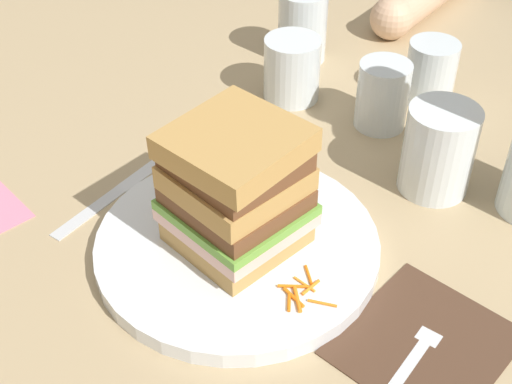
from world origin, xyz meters
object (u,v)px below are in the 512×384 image
object	(u,v)px
napkin_dark	(425,343)
empty_tumbler_0	(431,71)
main_plate	(237,246)
fork	(413,358)
sandwich	(236,189)
empty_tumbler_2	(383,95)
empty_tumbler_1	(302,26)
empty_tumbler_3	(292,69)
knife	(120,190)
juice_glass	(438,153)

from	to	relation	value
napkin_dark	empty_tumbler_0	size ratio (longest dim) A/B	1.83
main_plate	fork	bearing A→B (deg)	-3.36
empty_tumbler_0	sandwich	bearing A→B (deg)	-92.40
napkin_dark	fork	xyz separation A→B (m)	(0.00, -0.02, 0.00)
empty_tumbler_2	empty_tumbler_1	bearing A→B (deg)	155.42
main_plate	fork	xyz separation A→B (m)	(0.20, -0.01, -0.00)
sandwich	empty_tumbler_2	xyz separation A→B (m)	(-0.00, 0.28, -0.04)
empty_tumbler_1	empty_tumbler_2	world-z (taller)	empty_tumbler_1
empty_tumbler_1	empty_tumbler_3	size ratio (longest dim) A/B	1.20
knife	empty_tumbler_0	xyz separation A→B (m)	(0.18, 0.37, 0.04)
knife	empty_tumbler_0	size ratio (longest dim) A/B	2.56
fork	knife	xyz separation A→B (m)	(-0.36, 0.01, -0.00)
juice_glass	main_plate	bearing A→B (deg)	-116.45
empty_tumbler_0	napkin_dark	bearing A→B (deg)	-63.08
empty_tumbler_0	empty_tumbler_1	world-z (taller)	empty_tumbler_1
empty_tumbler_1	main_plate	bearing A→B (deg)	-64.24
sandwich	empty_tumbler_3	xyz separation A→B (m)	(-0.13, 0.27, -0.04)
sandwich	napkin_dark	xyz separation A→B (m)	(0.20, 0.01, -0.08)
sandwich	empty_tumbler_3	bearing A→B (deg)	115.16
main_plate	empty_tumbler_2	distance (m)	0.28
napkin_dark	empty_tumbler_0	distance (m)	0.40
main_plate	napkin_dark	world-z (taller)	main_plate
juice_glass	empty_tumbler_1	world-z (taller)	juice_glass
main_plate	juice_glass	size ratio (longest dim) A/B	2.82
main_plate	juice_glass	bearing A→B (deg)	63.55
napkin_dark	empty_tumbler_1	size ratio (longest dim) A/B	1.47
empty_tumbler_1	empty_tumbler_3	bearing A→B (deg)	-62.42
main_plate	empty_tumbler_2	size ratio (longest dim) A/B	3.35
juice_glass	empty_tumbler_0	bearing A→B (deg)	118.89
juice_glass	empty_tumbler_0	world-z (taller)	juice_glass
main_plate	empty_tumbler_0	bearing A→B (deg)	87.50
fork	empty_tumbler_3	world-z (taller)	empty_tumbler_3
main_plate	empty_tumbler_0	size ratio (longest dim) A/B	3.55
sandwich	napkin_dark	distance (m)	0.21
napkin_dark	knife	xyz separation A→B (m)	(-0.36, -0.02, 0.00)
knife	empty_tumbler_3	bearing A→B (deg)	82.34
juice_glass	empty_tumbler_2	distance (m)	0.13
juice_glass	empty_tumbler_3	distance (m)	0.24
empty_tumbler_2	fork	bearing A→B (deg)	-55.43
juice_glass	empty_tumbler_1	bearing A→B (deg)	151.85
knife	juice_glass	bearing A→B (deg)	38.92
napkin_dark	empty_tumbler_3	size ratio (longest dim) A/B	1.77
empty_tumbler_0	empty_tumbler_1	bearing A→B (deg)	-176.48
knife	napkin_dark	bearing A→B (deg)	2.41
fork	sandwich	bearing A→B (deg)	176.83
fork	empty_tumbler_1	bearing A→B (deg)	135.14
empty_tumbler_0	empty_tumbler_1	size ratio (longest dim) A/B	0.80
napkin_dark	empty_tumbler_1	world-z (taller)	empty_tumbler_1
fork	knife	world-z (taller)	fork
empty_tumbler_0	empty_tumbler_2	bearing A→B (deg)	-101.61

